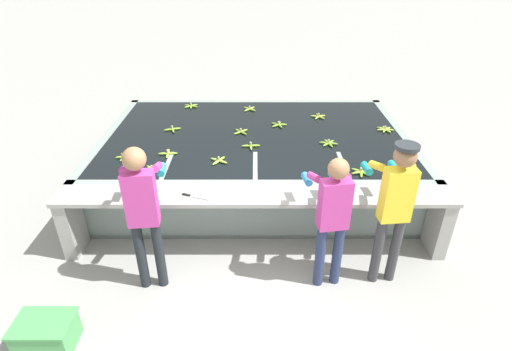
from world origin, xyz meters
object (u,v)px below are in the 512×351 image
banana_bunch_floating_7 (319,116)px  banana_bunch_floating_11 (362,172)px  banana_bunch_floating_4 (252,146)px  banana_bunch_floating_10 (127,156)px  crate (47,333)px  banana_bunch_floating_2 (250,109)px  knife_0 (192,196)px  banana_bunch_floating_1 (153,169)px  worker_1 (333,212)px  worker_2 (395,201)px  banana_bunch_floating_6 (386,129)px  banana_bunch_floating_8 (220,161)px  banana_bunch_floating_13 (279,125)px  banana_bunch_floating_0 (242,132)px  banana_bunch_floating_9 (169,153)px  banana_bunch_floating_12 (192,106)px  banana_bunch_floating_3 (173,129)px  banana_bunch_floating_5 (329,143)px  worker_0 (144,206)px

banana_bunch_floating_7 → banana_bunch_floating_11: same height
banana_bunch_floating_4 → banana_bunch_floating_10: bearing=-168.5°
crate → banana_bunch_floating_4: bearing=54.8°
banana_bunch_floating_2 → knife_0: (-0.64, -2.93, -0.01)m
banana_bunch_floating_1 → worker_1: bearing=-27.4°
worker_2 → banana_bunch_floating_2: bearing=115.1°
banana_bunch_floating_6 → crate: (-4.09, -3.37, -0.70)m
banana_bunch_floating_2 → banana_bunch_floating_1: bearing=-118.6°
crate → banana_bunch_floating_8: bearing=56.4°
banana_bunch_floating_2 → knife_0: bearing=-102.3°
banana_bunch_floating_13 → worker_2: bearing=-67.5°
banana_bunch_floating_8 → worker_1: bearing=-46.3°
banana_bunch_floating_2 → banana_bunch_floating_11: 2.79m
worker_1 → banana_bunch_floating_4: (-0.88, 1.86, -0.10)m
banana_bunch_floating_7 → banana_bunch_floating_4: bearing=-134.3°
worker_1 → banana_bunch_floating_0: worker_1 is taller
banana_bunch_floating_9 → knife_0: banana_bunch_floating_9 is taller
banana_bunch_floating_2 → banana_bunch_floating_7: same height
banana_bunch_floating_9 → crate: 2.70m
worker_2 → banana_bunch_floating_0: bearing=126.2°
banana_bunch_floating_4 → banana_bunch_floating_8: bearing=-131.9°
banana_bunch_floating_8 → knife_0: (-0.25, -0.89, -0.01)m
banana_bunch_floating_12 → banana_bunch_floating_2: bearing=-8.6°
banana_bunch_floating_2 → banana_bunch_floating_3: same height
banana_bunch_floating_10 → banana_bunch_floating_2: bearing=48.4°
banana_bunch_floating_8 → banana_bunch_floating_5: bearing=19.7°
banana_bunch_floating_2 → banana_bunch_floating_10: bearing=-131.6°
banana_bunch_floating_9 → banana_bunch_floating_5: bearing=8.5°
banana_bunch_floating_12 → banana_bunch_floating_6: bearing=-18.7°
worker_2 → knife_0: bearing=168.9°
banana_bunch_floating_2 → banana_bunch_floating_7: (1.20, -0.37, -0.00)m
worker_1 → banana_bunch_floating_11: size_ratio=5.71×
worker_1 → banana_bunch_floating_0: bearing=113.8°
banana_bunch_floating_2 → banana_bunch_floating_4: (0.04, -1.56, 0.00)m
worker_0 → banana_bunch_floating_12: bearing=90.5°
worker_1 → banana_bunch_floating_4: bearing=115.4°
worker_2 → banana_bunch_floating_1: (-2.83, 1.08, -0.20)m
banana_bunch_floating_5 → banana_bunch_floating_9: bearing=-171.5°
banana_bunch_floating_10 → knife_0: size_ratio=0.83×
worker_2 → banana_bunch_floating_12: size_ratio=6.14×
banana_bunch_floating_5 → banana_bunch_floating_9: size_ratio=1.00×
banana_bunch_floating_3 → banana_bunch_floating_5: same height
banana_bunch_floating_3 → worker_0: bearing=-86.1°
banana_bunch_floating_3 → banana_bunch_floating_9: (0.10, -0.88, 0.00)m
banana_bunch_floating_6 → knife_0: 3.46m
banana_bunch_floating_4 → crate: (-1.94, -2.75, -0.70)m
banana_bunch_floating_11 → banana_bunch_floating_1: bearing=178.5°
banana_bunch_floating_0 → knife_0: 1.96m
banana_bunch_floating_12 → banana_bunch_floating_9: bearing=-91.3°
banana_bunch_floating_4 → banana_bunch_floating_13: (0.45, 0.82, -0.00)m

